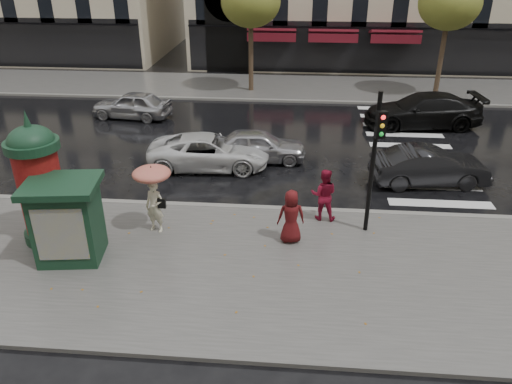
# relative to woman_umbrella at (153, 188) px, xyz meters

# --- Properties ---
(ground) EXTENTS (160.00, 160.00, 0.00)m
(ground) POSITION_rel_woman_umbrella_xyz_m (3.36, -1.20, -1.58)
(ground) COLOR black
(ground) RESTS_ON ground
(near_sidewalk) EXTENTS (90.00, 7.00, 0.12)m
(near_sidewalk) POSITION_rel_woman_umbrella_xyz_m (3.36, -1.70, -1.52)
(near_sidewalk) COLOR #474744
(near_sidewalk) RESTS_ON ground
(far_sidewalk) EXTENTS (90.00, 6.00, 0.12)m
(far_sidewalk) POSITION_rel_woman_umbrella_xyz_m (3.36, 17.80, -1.52)
(far_sidewalk) COLOR #474744
(far_sidewalk) RESTS_ON ground
(near_kerb) EXTENTS (90.00, 0.25, 0.14)m
(near_kerb) POSITION_rel_woman_umbrella_xyz_m (3.36, 1.80, -1.51)
(near_kerb) COLOR slate
(near_kerb) RESTS_ON ground
(far_kerb) EXTENTS (90.00, 0.25, 0.14)m
(far_kerb) POSITION_rel_woman_umbrella_xyz_m (3.36, 14.80, -1.51)
(far_kerb) COLOR slate
(far_kerb) RESTS_ON ground
(zebra_crossing) EXTENTS (3.60, 11.75, 0.01)m
(zebra_crossing) POSITION_rel_woman_umbrella_xyz_m (9.36, 8.40, -1.58)
(zebra_crossing) COLOR silver
(zebra_crossing) RESTS_ON ground
(tree_far_left) EXTENTS (3.40, 3.40, 6.64)m
(tree_far_left) POSITION_rel_woman_umbrella_xyz_m (1.36, 16.80, 3.59)
(tree_far_left) COLOR #38281C
(tree_far_left) RESTS_ON ground
(tree_far_right) EXTENTS (3.40, 3.40, 6.64)m
(tree_far_right) POSITION_rel_woman_umbrella_xyz_m (12.36, 16.80, 3.59)
(tree_far_right) COLOR #38281C
(tree_far_right) RESTS_ON ground
(woman_umbrella) EXTENTS (1.15, 1.15, 2.22)m
(woman_umbrella) POSITION_rel_woman_umbrella_xyz_m (0.00, 0.00, 0.00)
(woman_umbrella) COLOR beige
(woman_umbrella) RESTS_ON near_sidewalk
(woman_red) EXTENTS (0.90, 0.73, 1.73)m
(woman_red) POSITION_rel_woman_umbrella_xyz_m (5.17, 1.20, -0.59)
(woman_red) COLOR maroon
(woman_red) RESTS_ON near_sidewalk
(man_burgundy) EXTENTS (0.88, 0.65, 1.67)m
(man_burgundy) POSITION_rel_woman_umbrella_xyz_m (4.17, -0.26, -0.63)
(man_burgundy) COLOR #501012
(man_burgundy) RESTS_ON near_sidewalk
(morris_column) EXTENTS (1.50, 1.50, 4.03)m
(morris_column) POSITION_rel_woman_umbrella_xyz_m (-3.11, -0.70, 0.47)
(morris_column) COLOR #143420
(morris_column) RESTS_ON near_sidewalk
(traffic_light) EXTENTS (0.32, 0.43, 4.42)m
(traffic_light) POSITION_rel_woman_umbrella_xyz_m (6.52, 0.51, 1.22)
(traffic_light) COLOR black
(traffic_light) RESTS_ON near_sidewalk
(newsstand) EXTENTS (2.15, 1.89, 2.36)m
(newsstand) POSITION_rel_woman_umbrella_xyz_m (-1.99, -1.64, -0.25)
(newsstand) COLOR #143420
(newsstand) RESTS_ON near_sidewalk
(car_silver) EXTENTS (4.03, 1.84, 1.34)m
(car_silver) POSITION_rel_woman_umbrella_xyz_m (2.68, 6.12, -0.91)
(car_silver) COLOR #AAA9AE
(car_silver) RESTS_ON ground
(car_darkgrey) EXTENTS (4.43, 2.01, 1.41)m
(car_darkgrey) POSITION_rel_woman_umbrella_xyz_m (9.23, 4.43, -0.88)
(car_darkgrey) COLOR black
(car_darkgrey) RESTS_ON ground
(car_white) EXTENTS (4.97, 2.53, 1.34)m
(car_white) POSITION_rel_woman_umbrella_xyz_m (0.76, 5.28, -0.91)
(car_white) COLOR silver
(car_white) RESTS_ON ground
(car_black) EXTENTS (5.80, 2.79, 1.63)m
(car_black) POSITION_rel_woman_umbrella_xyz_m (10.35, 11.15, -0.77)
(car_black) COLOR black
(car_black) RESTS_ON ground
(car_far_silver) EXTENTS (4.22, 2.10, 1.38)m
(car_far_silver) POSITION_rel_woman_umbrella_xyz_m (-4.29, 11.22, -0.89)
(car_far_silver) COLOR #A9AAAE
(car_far_silver) RESTS_ON ground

